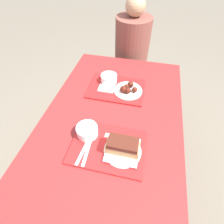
% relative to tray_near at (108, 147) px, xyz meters
% --- Properties ---
extents(ground_plane, '(12.00, 12.00, 0.00)m').
position_rel_tray_near_xyz_m(ground_plane, '(-0.03, 0.22, -0.73)').
color(ground_plane, '#706656').
extents(picnic_table, '(0.88, 1.43, 0.72)m').
position_rel_tray_near_xyz_m(picnic_table, '(-0.03, 0.22, -0.10)').
color(picnic_table, maroon).
rests_on(picnic_table, ground_plane).
extents(picnic_bench_far, '(0.84, 0.28, 0.46)m').
position_rel_tray_near_xyz_m(picnic_bench_far, '(-0.03, 1.16, -0.34)').
color(picnic_bench_far, maroon).
rests_on(picnic_bench_far, ground_plane).
extents(tray_near, '(0.41, 0.30, 0.01)m').
position_rel_tray_near_xyz_m(tray_near, '(0.00, 0.00, 0.00)').
color(tray_near, red).
rests_on(tray_near, picnic_table).
extents(tray_far, '(0.41, 0.30, 0.01)m').
position_rel_tray_near_xyz_m(tray_far, '(-0.06, 0.50, 0.00)').
color(tray_far, red).
rests_on(tray_far, picnic_table).
extents(bowl_coleslaw_near, '(0.12, 0.12, 0.06)m').
position_rel_tray_near_xyz_m(bowl_coleslaw_near, '(-0.13, 0.05, 0.04)').
color(bowl_coleslaw_near, white).
rests_on(bowl_coleslaw_near, tray_near).
extents(brisket_sandwich_plate, '(0.20, 0.20, 0.09)m').
position_rel_tray_near_xyz_m(brisket_sandwich_plate, '(0.08, -0.01, 0.04)').
color(brisket_sandwich_plate, white).
rests_on(brisket_sandwich_plate, tray_near).
extents(plastic_fork_near, '(0.03, 0.17, 0.00)m').
position_rel_tray_near_xyz_m(plastic_fork_near, '(-0.12, -0.06, 0.01)').
color(plastic_fork_near, white).
rests_on(plastic_fork_near, tray_near).
extents(plastic_knife_near, '(0.02, 0.17, 0.00)m').
position_rel_tray_near_xyz_m(plastic_knife_near, '(-0.10, -0.06, 0.01)').
color(plastic_knife_near, white).
rests_on(plastic_knife_near, tray_near).
extents(condiment_packet, '(0.04, 0.03, 0.01)m').
position_rel_tray_near_xyz_m(condiment_packet, '(-0.02, 0.07, 0.01)').
color(condiment_packet, '#A59E93').
rests_on(condiment_packet, tray_near).
extents(bowl_coleslaw_far, '(0.12, 0.12, 0.06)m').
position_rel_tray_near_xyz_m(bowl_coleslaw_far, '(-0.13, 0.56, 0.04)').
color(bowl_coleslaw_far, white).
rests_on(bowl_coleslaw_far, tray_far).
extents(wings_plate_far, '(0.20, 0.20, 0.06)m').
position_rel_tray_near_xyz_m(wings_plate_far, '(0.03, 0.48, 0.03)').
color(wings_plate_far, white).
rests_on(wings_plate_far, tray_far).
extents(napkin_far, '(0.12, 0.08, 0.01)m').
position_rel_tray_near_xyz_m(napkin_far, '(-0.13, 0.47, 0.01)').
color(napkin_far, white).
rests_on(napkin_far, tray_far).
extents(person_seated_across, '(0.33, 0.33, 0.71)m').
position_rel_tray_near_xyz_m(person_seated_across, '(-0.04, 1.16, 0.04)').
color(person_seated_across, brown).
rests_on(person_seated_across, picnic_bench_far).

